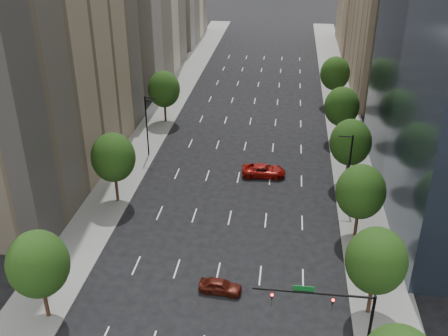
% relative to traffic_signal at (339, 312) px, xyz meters
% --- Properties ---
extents(sidewalk_left, '(6.00, 200.00, 0.15)m').
position_rel_traffic_signal_xyz_m(sidewalk_left, '(-26.03, 30.00, -5.10)').
color(sidewalk_left, slate).
rests_on(sidewalk_left, ground).
extents(sidewalk_right, '(6.00, 200.00, 0.15)m').
position_rel_traffic_signal_xyz_m(sidewalk_right, '(4.97, 30.00, -5.10)').
color(sidewalk_right, slate).
rests_on(sidewalk_right, ground).
extents(filler_left, '(14.00, 26.00, 18.00)m').
position_rel_traffic_signal_xyz_m(filler_left, '(-35.53, 106.00, 3.83)').
color(filler_left, beige).
rests_on(filler_left, ground).
extents(parking_tan_right, '(14.00, 30.00, 30.00)m').
position_rel_traffic_signal_xyz_m(parking_tan_right, '(14.47, 70.00, 9.83)').
color(parking_tan_right, '#8C7759').
rests_on(parking_tan_right, ground).
extents(filler_right, '(14.00, 26.00, 16.00)m').
position_rel_traffic_signal_xyz_m(filler_right, '(14.47, 103.00, 2.83)').
color(filler_right, '#8C7759').
rests_on(filler_right, ground).
extents(tree_right_1, '(5.20, 5.20, 8.75)m').
position_rel_traffic_signal_xyz_m(tree_right_1, '(3.47, 6.00, 0.58)').
color(tree_right_1, '#382316').
rests_on(tree_right_1, ground).
extents(tree_right_2, '(5.20, 5.20, 8.61)m').
position_rel_traffic_signal_xyz_m(tree_right_2, '(3.47, 18.00, 0.43)').
color(tree_right_2, '#382316').
rests_on(tree_right_2, ground).
extents(tree_right_3, '(5.20, 5.20, 8.89)m').
position_rel_traffic_signal_xyz_m(tree_right_3, '(3.47, 30.00, 0.72)').
color(tree_right_3, '#382316').
rests_on(tree_right_3, ground).
extents(tree_right_4, '(5.20, 5.20, 8.46)m').
position_rel_traffic_signal_xyz_m(tree_right_4, '(3.47, 44.00, 0.29)').
color(tree_right_4, '#382316').
rests_on(tree_right_4, ground).
extents(tree_right_5, '(5.20, 5.20, 8.75)m').
position_rel_traffic_signal_xyz_m(tree_right_5, '(3.47, 60.00, 0.58)').
color(tree_right_5, '#382316').
rests_on(tree_right_5, ground).
extents(tree_left_0, '(5.20, 5.20, 8.75)m').
position_rel_traffic_signal_xyz_m(tree_left_0, '(-24.53, 2.00, 0.58)').
color(tree_left_0, '#382316').
rests_on(tree_left_0, ground).
extents(tree_left_1, '(5.20, 5.20, 8.97)m').
position_rel_traffic_signal_xyz_m(tree_left_1, '(-24.53, 22.00, 0.79)').
color(tree_left_1, '#382316').
rests_on(tree_left_1, ground).
extents(tree_left_2, '(5.20, 5.20, 8.68)m').
position_rel_traffic_signal_xyz_m(tree_left_2, '(-24.53, 48.00, 0.50)').
color(tree_left_2, '#382316').
rests_on(tree_left_2, ground).
extents(streetlight_rn, '(1.70, 0.20, 9.00)m').
position_rel_traffic_signal_xyz_m(streetlight_rn, '(2.91, 25.00, -0.33)').
color(streetlight_rn, black).
rests_on(streetlight_rn, ground).
extents(streetlight_ln, '(1.70, 0.20, 9.00)m').
position_rel_traffic_signal_xyz_m(streetlight_ln, '(-23.96, 35.00, -0.33)').
color(streetlight_ln, black).
rests_on(streetlight_ln, ground).
extents(traffic_signal, '(9.12, 0.40, 7.38)m').
position_rel_traffic_signal_xyz_m(traffic_signal, '(0.00, 0.00, 0.00)').
color(traffic_signal, black).
rests_on(traffic_signal, ground).
extents(car_maroon, '(4.16, 2.00, 1.37)m').
position_rel_traffic_signal_xyz_m(car_maroon, '(-9.93, 7.14, -4.49)').
color(car_maroon, '#48140C').
rests_on(car_maroon, ground).
extents(car_red_far, '(5.90, 2.95, 1.60)m').
position_rel_traffic_signal_xyz_m(car_red_far, '(-7.24, 30.86, -4.37)').
color(car_red_far, '#950E0A').
rests_on(car_red_far, ground).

